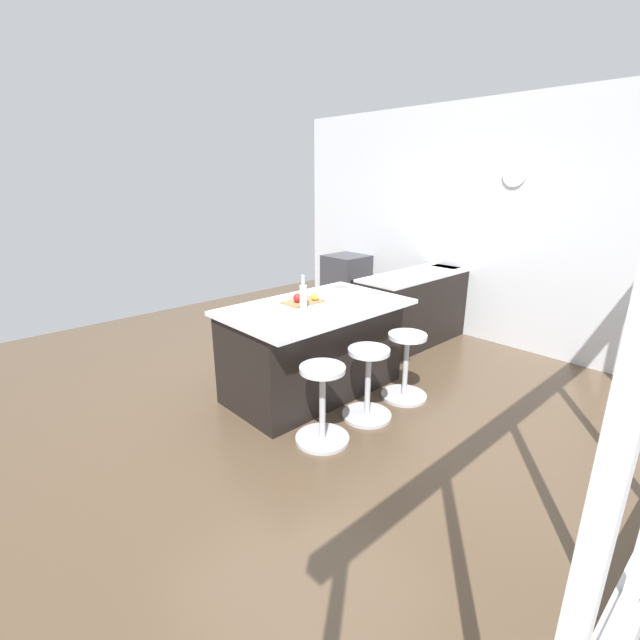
{
  "coord_description": "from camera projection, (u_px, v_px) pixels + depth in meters",
  "views": [
    {
      "loc": [
        2.52,
        3.0,
        2.04
      ],
      "look_at": [
        -0.18,
        0.1,
        0.76
      ],
      "focal_mm": 24.94,
      "sensor_mm": 36.0,
      "label": 1
    }
  ],
  "objects": [
    {
      "name": "cutting_board",
      "position": [
        303.0,
        302.0,
        4.23
      ],
      "size": [
        0.36,
        0.24,
        0.02
      ],
      "primitive_type": "cube",
      "color": "olive",
      "rests_on": "kitchen_island"
    },
    {
      "name": "kitchen_island",
      "position": [
        313.0,
        348.0,
        4.32
      ],
      "size": [
        1.74,
        1.06,
        0.9
      ],
      "color": "black",
      "rests_on": "ground_plane"
    },
    {
      "name": "stool_by_window",
      "position": [
        406.0,
        368.0,
        4.23
      ],
      "size": [
        0.44,
        0.44,
        0.65
      ],
      "color": "#B7B7BC",
      "rests_on": "ground_plane"
    },
    {
      "name": "apple_yellow",
      "position": [
        315.0,
        296.0,
        4.23
      ],
      "size": [
        0.08,
        0.08,
        0.08
      ],
      "primitive_type": "sphere",
      "color": "gold",
      "rests_on": "cutting_board"
    },
    {
      "name": "oven_range",
      "position": [
        346.0,
        282.0,
        7.08
      ],
      "size": [
        0.6,
        0.61,
        0.87
      ],
      "color": "#38383D",
      "rests_on": "ground_plane"
    },
    {
      "name": "interior_partition_left",
      "position": [
        466.0,
        223.0,
        5.75
      ],
      "size": [
        0.15,
        5.69,
        2.94
      ],
      "color": "silver",
      "rests_on": "ground_plane"
    },
    {
      "name": "apple_red",
      "position": [
        298.0,
        298.0,
        4.16
      ],
      "size": [
        0.09,
        0.09,
        0.09
      ],
      "primitive_type": "sphere",
      "color": "red",
      "rests_on": "cutting_board"
    },
    {
      "name": "ground_plane",
      "position": [
        300.0,
        396.0,
        4.35
      ],
      "size": [
        7.44,
        7.44,
        0.0
      ],
      "primitive_type": "plane",
      "color": "brown"
    },
    {
      "name": "stool_near_camera",
      "position": [
        322.0,
        406.0,
        3.52
      ],
      "size": [
        0.44,
        0.44,
        0.65
      ],
      "color": "#B7B7BC",
      "rests_on": "ground_plane"
    },
    {
      "name": "water_bottle",
      "position": [
        303.0,
        296.0,
        4.0
      ],
      "size": [
        0.06,
        0.06,
        0.31
      ],
      "color": "silver",
      "rests_on": "kitchen_island"
    },
    {
      "name": "sink_cabinet",
      "position": [
        435.0,
        301.0,
        5.94
      ],
      "size": [
        2.57,
        0.6,
        1.18
      ],
      "color": "black",
      "rests_on": "ground_plane"
    },
    {
      "name": "stool_middle",
      "position": [
        368.0,
        385.0,
        3.88
      ],
      "size": [
        0.44,
        0.44,
        0.65
      ],
      "color": "#B7B7BC",
      "rests_on": "ground_plane"
    },
    {
      "name": "fruit_bowl",
      "position": [
        341.0,
        290.0,
        4.55
      ],
      "size": [
        0.19,
        0.19,
        0.07
      ],
      "color": "silver",
      "rests_on": "kitchen_island"
    }
  ]
}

